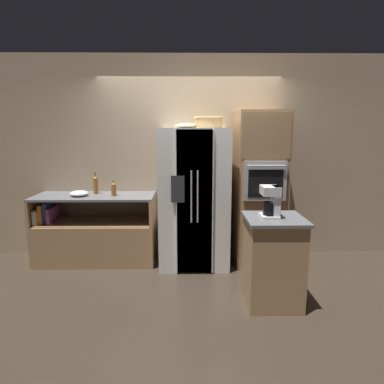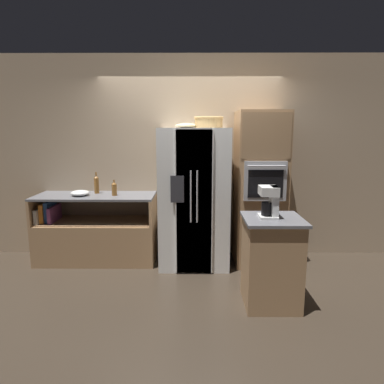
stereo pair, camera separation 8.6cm
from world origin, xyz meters
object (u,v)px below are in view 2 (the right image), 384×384
(wall_oven, at_px, (260,189))
(fruit_bowl, at_px, (186,125))
(wicker_basket, at_px, (209,122))
(coffee_maker, at_px, (270,200))
(bottle_short, at_px, (114,188))
(mixing_bowl, at_px, (80,193))
(refrigerator, at_px, (194,198))
(bottle_tall, at_px, (96,184))

(wall_oven, xyz_separation_m, fruit_bowl, (-0.97, 0.01, 0.82))
(wicker_basket, relative_size, coffee_maker, 1.19)
(bottle_short, distance_m, mixing_bowl, 0.46)
(refrigerator, relative_size, wicker_basket, 4.80)
(wall_oven, bearing_deg, bottle_short, -179.74)
(wall_oven, bearing_deg, refrigerator, -176.25)
(fruit_bowl, xyz_separation_m, bottle_short, (-0.96, -0.02, -0.82))
(fruit_bowl, bearing_deg, coffee_maker, -53.63)
(wall_oven, height_order, bottle_tall, wall_oven)
(wicker_basket, relative_size, mixing_bowl, 1.57)
(wall_oven, relative_size, mixing_bowl, 8.42)
(bottle_tall, bearing_deg, wicker_basket, -5.79)
(wicker_basket, relative_size, fruit_bowl, 1.34)
(refrigerator, bearing_deg, mixing_bowl, 178.82)
(fruit_bowl, xyz_separation_m, mixing_bowl, (-1.42, -0.03, -0.88))
(bottle_tall, height_order, mixing_bowl, bottle_tall)
(wicker_basket, bearing_deg, refrigerator, -164.79)
(refrigerator, height_order, wall_oven, wall_oven)
(refrigerator, bearing_deg, coffee_maker, -55.44)
(bottle_tall, bearing_deg, wall_oven, -3.85)
(fruit_bowl, distance_m, mixing_bowl, 1.67)
(wall_oven, relative_size, fruit_bowl, 7.19)
(bottle_short, xyz_separation_m, mixing_bowl, (-0.46, -0.02, -0.06))
(fruit_bowl, height_order, bottle_short, fruit_bowl)
(fruit_bowl, relative_size, bottle_short, 1.34)
(wall_oven, distance_m, bottle_short, 1.94)
(fruit_bowl, bearing_deg, refrigerator, -32.78)
(refrigerator, height_order, bottle_short, refrigerator)
(wall_oven, distance_m, mixing_bowl, 2.39)
(mixing_bowl, bearing_deg, refrigerator, -1.18)
(bottle_tall, distance_m, bottle_short, 0.32)
(refrigerator, height_order, coffee_maker, refrigerator)
(fruit_bowl, distance_m, bottle_short, 1.27)
(bottle_short, relative_size, coffee_maker, 0.66)
(coffee_maker, bearing_deg, bottle_tall, 148.13)
(bottle_tall, height_order, coffee_maker, coffee_maker)
(coffee_maker, bearing_deg, wall_oven, 84.38)
(wall_oven, xyz_separation_m, wicker_basket, (-0.68, -0.01, 0.87))
(bottle_short, relative_size, mixing_bowl, 0.87)
(fruit_bowl, distance_m, coffee_maker, 1.63)
(mixing_bowl, bearing_deg, wicker_basket, 0.67)
(wicker_basket, relative_size, bottle_short, 1.80)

